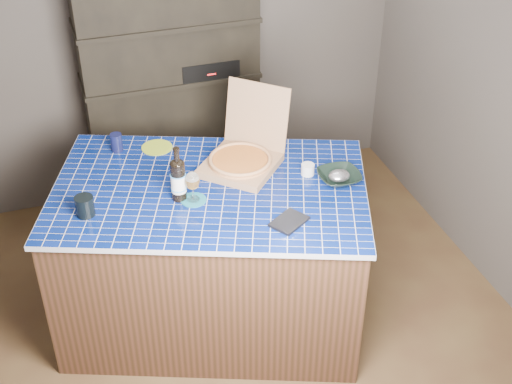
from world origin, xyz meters
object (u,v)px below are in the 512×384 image
object	(u,v)px
mead_bottle	(178,179)
bowl	(339,177)
kitchen_island	(212,254)
wine_glass	(192,181)
dvd_case	(289,222)
pizza_box	(242,158)

from	to	relation	value
mead_bottle	bowl	world-z (taller)	mead_bottle
kitchen_island	wine_glass	xyz separation A→B (m)	(-0.11, -0.09, 0.61)
dvd_case	kitchen_island	bearing A→B (deg)	-178.08
wine_glass	dvd_case	world-z (taller)	wine_glass
kitchen_island	wine_glass	bearing A→B (deg)	-120.96
mead_bottle	wine_glass	xyz separation A→B (m)	(0.07, -0.04, -0.00)
kitchen_island	mead_bottle	bearing A→B (deg)	-144.29
mead_bottle	dvd_case	xyz separation A→B (m)	(0.49, -0.39, -0.12)
kitchen_island	mead_bottle	world-z (taller)	mead_bottle
pizza_box	wine_glass	bearing A→B (deg)	-102.68
mead_bottle	kitchen_island	bearing A→B (deg)	15.24
kitchen_island	pizza_box	bearing A→B (deg)	53.37
kitchen_island	bowl	bearing A→B (deg)	7.25
dvd_case	bowl	size ratio (longest dim) A/B	0.80
bowl	dvd_case	bearing A→B (deg)	-145.67
dvd_case	pizza_box	bearing A→B (deg)	153.59
pizza_box	mead_bottle	distance (m)	0.47
kitchen_island	pizza_box	world-z (taller)	pizza_box
kitchen_island	pizza_box	size ratio (longest dim) A/B	3.28
kitchen_island	wine_glass	size ratio (longest dim) A/B	11.49
pizza_box	bowl	size ratio (longest dim) A/B	2.59
pizza_box	wine_glass	world-z (taller)	pizza_box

